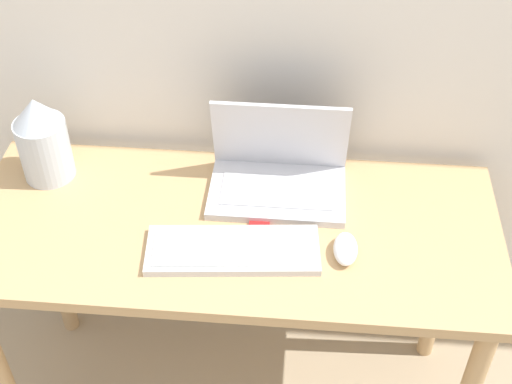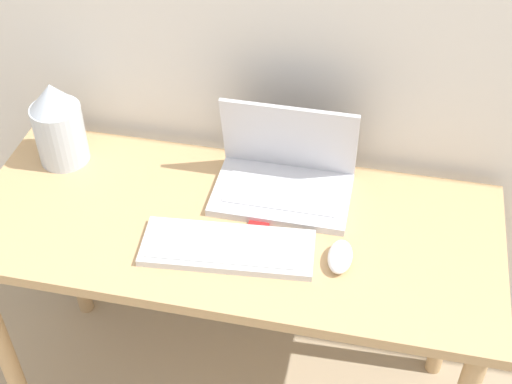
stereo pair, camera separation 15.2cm
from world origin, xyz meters
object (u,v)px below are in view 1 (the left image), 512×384
(mouse, at_px, (345,249))
(mp3_player, at_px, (260,223))
(vase, at_px, (42,139))
(laptop, at_px, (278,172))
(keyboard, at_px, (233,250))

(mouse, distance_m, mp3_player, 0.22)
(mp3_player, bearing_deg, mouse, -22.12)
(vase, relative_size, mp3_player, 4.05)
(laptop, bearing_deg, mp3_player, -104.43)
(mouse, height_order, vase, vase)
(mouse, xyz_separation_m, mp3_player, (-0.21, 0.08, -0.01))
(laptop, distance_m, mouse, 0.28)
(mouse, xyz_separation_m, vase, (-0.77, 0.22, 0.10))
(mouse, relative_size, mp3_player, 1.77)
(laptop, bearing_deg, mouse, -52.50)
(mp3_player, bearing_deg, vase, 166.11)
(vase, distance_m, mp3_player, 0.59)
(laptop, relative_size, vase, 1.45)
(vase, bearing_deg, mouse, -16.17)
(keyboard, bearing_deg, mp3_player, 62.02)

